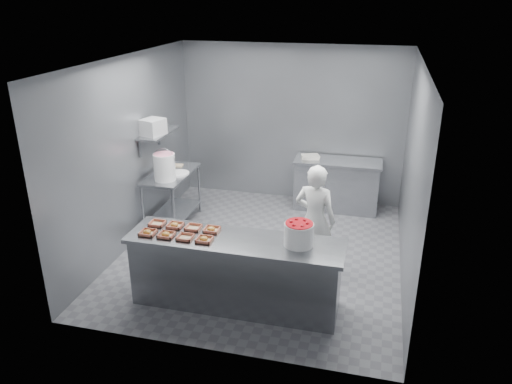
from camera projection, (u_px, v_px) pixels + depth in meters
The scene contains 24 objects.
floor at pixel (262, 252), 7.43m from camera, with size 4.50×4.50×0.00m, color #4C4C51.
ceiling at pixel (262, 60), 6.38m from camera, with size 4.50×4.50×0.00m, color white.
wall_back at pixel (291, 124), 8.93m from camera, with size 4.00×0.04×2.80m, color slate.
wall_left at pixel (130, 153), 7.36m from camera, with size 0.04×4.50×2.80m, color slate.
wall_right at pixel (412, 175), 6.46m from camera, with size 0.04×4.50×2.80m, color slate.
service_counter at pixel (236, 272), 6.05m from camera, with size 2.60×0.70×0.90m.
prep_table at pixel (172, 191), 8.12m from camera, with size 0.60×1.20×0.90m.
back_counter at pixel (337, 185), 8.77m from camera, with size 1.50×0.60×0.90m.
wall_shelf at pixel (158, 133), 7.80m from camera, with size 0.35×0.90×0.03m, color slate.
tray_0 at pixel (148, 232), 5.99m from camera, with size 0.19×0.18×0.06m.
tray_1 at pixel (166, 235), 5.94m from camera, with size 0.19×0.18×0.06m.
tray_2 at pixel (185, 237), 5.89m from camera, with size 0.19×0.18×0.04m.
tray_3 at pixel (204, 239), 5.83m from camera, with size 0.19×0.18×0.06m.
tray_4 at pixel (157, 223), 6.23m from camera, with size 0.19×0.18×0.04m.
tray_5 at pixel (175, 225), 6.18m from camera, with size 0.19×0.18×0.06m.
tray_6 at pixel (193, 227), 6.13m from camera, with size 0.19×0.18×0.04m.
tray_7 at pixel (212, 229), 6.07m from camera, with size 0.19×0.18×0.06m.
worker at pixel (315, 220), 6.68m from camera, with size 0.56×0.37×1.55m, color white.
strawberry_tub at pixel (299, 233), 5.69m from camera, with size 0.34×0.34×0.28m.
glaze_bucket at pixel (164, 166), 7.65m from camera, with size 0.35×0.33×0.51m.
bucket_lid at pixel (178, 173), 7.96m from camera, with size 0.34×0.34×0.03m, color white.
rag at pixel (178, 165), 8.33m from camera, with size 0.15×0.13×0.02m, color #CCB28C.
appliance at pixel (153, 127), 7.60m from camera, with size 0.29×0.33×0.25m, color gray.
paper_stack at pixel (310, 157), 8.70m from camera, with size 0.30×0.22×0.06m, color silver.
Camera 1 is at (1.52, -6.37, 3.63)m, focal length 35.00 mm.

